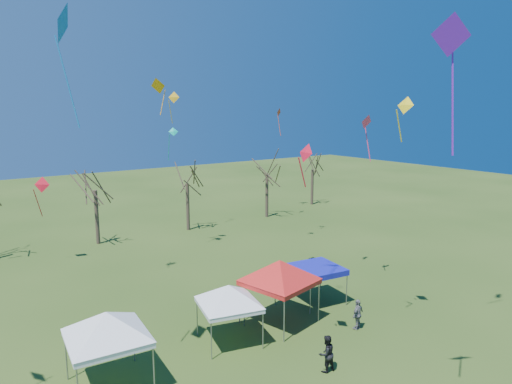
# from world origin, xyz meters

# --- Properties ---
(ground) EXTENTS (140.00, 140.00, 0.00)m
(ground) POSITION_xyz_m (0.00, 0.00, 0.00)
(ground) COLOR #2B4516
(ground) RESTS_ON ground
(tree_2) EXTENTS (3.71, 3.71, 8.18)m
(tree_2) POSITION_xyz_m (-2.37, 24.38, 6.29)
(tree_2) COLOR #3D2D21
(tree_2) RESTS_ON ground
(tree_3) EXTENTS (3.59, 3.59, 7.91)m
(tree_3) POSITION_xyz_m (6.03, 24.04, 6.08)
(tree_3) COLOR #3D2D21
(tree_3) RESTS_ON ground
(tree_4) EXTENTS (3.58, 3.58, 7.89)m
(tree_4) POSITION_xyz_m (15.36, 24.00, 6.06)
(tree_4) COLOR #3D2D21
(tree_4) RESTS_ON ground
(tree_5) EXTENTS (3.39, 3.39, 7.46)m
(tree_5) POSITION_xyz_m (23.72, 26.07, 5.73)
(tree_5) COLOR #3D2D21
(tree_5) RESTS_ON ground
(tent_white_west) EXTENTS (4.31, 4.31, 3.81)m
(tent_white_west) POSITION_xyz_m (-8.18, 3.34, 3.08)
(tent_white_west) COLOR gray
(tent_white_west) RESTS_ON ground
(tent_white_mid) EXTENTS (3.75, 3.75, 3.40)m
(tent_white_mid) POSITION_xyz_m (-2.17, 3.67, 2.74)
(tent_white_mid) COLOR gray
(tent_white_mid) RESTS_ON ground
(tent_red) EXTENTS (4.45, 4.45, 4.03)m
(tent_red) POSITION_xyz_m (1.13, 3.88, 3.25)
(tent_red) COLOR gray
(tent_red) RESTS_ON ground
(tent_blue) EXTENTS (3.09, 3.09, 2.16)m
(tent_blue) POSITION_xyz_m (4.60, 4.76, 1.99)
(tent_blue) COLOR gray
(tent_blue) RESTS_ON ground
(person_dark) EXTENTS (0.85, 0.69, 1.66)m
(person_dark) POSITION_xyz_m (-0.10, -1.00, 0.83)
(person_dark) COLOR black
(person_dark) RESTS_ON ground
(person_grey) EXTENTS (1.02, 0.61, 1.62)m
(person_grey) POSITION_xyz_m (3.98, 0.90, 0.81)
(person_grey) COLOR slate
(person_grey) RESTS_ON ground
(kite_12) EXTENTS (0.89, 0.64, 2.79)m
(kite_12) POSITION_xyz_m (15.37, 22.13, 10.98)
(kite_12) COLOR red
(kite_12) RESTS_ON ground
(kite_27) EXTENTS (0.59, 0.90, 2.20)m
(kite_27) POSITION_xyz_m (5.26, -0.33, 11.45)
(kite_27) COLOR yellow
(kite_27) RESTS_ON ground
(kite_13) EXTENTS (1.15, 1.13, 3.02)m
(kite_13) POSITION_xyz_m (-7.03, 21.09, 5.96)
(kite_13) COLOR red
(kite_13) RESTS_ON ground
(kite_1) EXTENTS (0.45, 0.86, 1.93)m
(kite_1) POSITION_xyz_m (-0.32, 0.39, 9.45)
(kite_1) COLOR red
(kite_1) RESTS_ON ground
(kite_17) EXTENTS (0.97, 0.56, 2.89)m
(kite_17) POSITION_xyz_m (8.50, 4.82, 10.51)
(kite_17) COLOR #EE3566
(kite_17) RESTS_ON ground
(kite_22) EXTENTS (1.04, 0.91, 2.96)m
(kite_22) POSITION_xyz_m (4.22, 22.91, 9.30)
(kite_22) COLOR #0CBD9B
(kite_22) RESTS_ON ground
(kite_11) EXTENTS (1.12, 1.36, 2.74)m
(kite_11) POSITION_xyz_m (0.97, 18.26, 13.02)
(kite_11) COLOR #F99C0D
(kite_11) RESTS_ON ground
(kite_5) EXTENTS (1.30, 0.91, 4.29)m
(kite_5) POSITION_xyz_m (-0.08, -5.80, 13.44)
(kite_5) COLOR purple
(kite_5) RESTS_ON ground
(kite_19) EXTENTS (0.83, 0.85, 2.44)m
(kite_19) POSITION_xyz_m (2.31, 18.55, 12.17)
(kite_19) COLOR gold
(kite_19) RESTS_ON ground
(kite_8) EXTENTS (1.11, 1.55, 4.36)m
(kite_8) POSITION_xyz_m (-9.07, 3.35, 14.20)
(kite_8) COLOR blue
(kite_8) RESTS_ON ground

